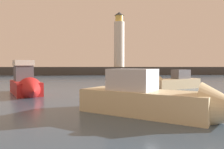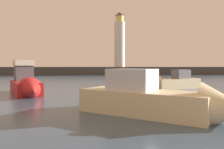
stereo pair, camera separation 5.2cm
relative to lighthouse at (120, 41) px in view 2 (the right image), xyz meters
name	(u,v)px [view 2 (the right image)]	position (x,y,z in m)	size (l,w,h in m)	color
ground_plane	(116,83)	(-3.66, -31.87, -10.13)	(220.00, 220.00, 0.00)	#384C60
breakwater	(107,71)	(-3.66, 0.00, -8.94)	(84.04, 4.31, 2.38)	#423F3D
lighthouse	(120,41)	(0.00, 0.00, 0.00)	(3.12, 3.12, 16.37)	silver
motorboat_1	(27,84)	(-13.09, -45.30, -9.12)	(5.18, 7.60, 3.64)	#B21E1E
motorboat_3	(170,83)	(2.00, -41.19, -9.41)	(7.91, 5.47, 2.58)	beige
motorboat_4	(163,101)	(-2.92, -54.94, -9.28)	(8.64, 7.09, 2.99)	beige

